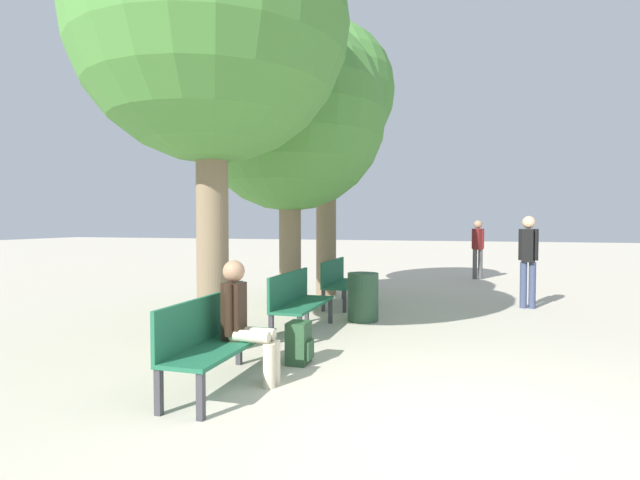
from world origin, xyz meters
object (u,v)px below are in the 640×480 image
Objects in this scene: tree_row_1 at (290,116)px; pedestrian_mid at (478,246)px; backpack at (299,343)px; bench_row_2 at (339,279)px; trash_bin at (363,297)px; bench_row_0 at (214,336)px; person_seated at (244,318)px; tree_row_0 at (211,26)px; bench_row_1 at (297,298)px; pedestrian_near at (528,256)px; tree_row_2 at (326,94)px.

tree_row_1 is 3.13× the size of pedestrian_mid.
backpack is at bearing -102.91° from pedestrian_mid.
bench_row_2 is at bearing 59.51° from tree_row_1.
pedestrian_mid is at bearing 62.57° from tree_row_1.
bench_row_0 is at bearing -101.77° from trash_bin.
person_seated is (0.24, -4.95, 0.16)m from bench_row_2.
tree_row_1 is 7.83m from pedestrian_mid.
bench_row_0 is at bearing -81.00° from tree_row_1.
backpack is (1.20, -0.16, -3.85)m from tree_row_0.
tree_row_1 reaches higher than person_seated.
pedestrian_near reaches higher than bench_row_1.
tree_row_1 is at bearing 99.00° from bench_row_0.
pedestrian_near is 3.54m from trash_bin.
pedestrian_mid is at bearing 63.21° from bench_row_2.
tree_row_2 is at bearing 116.99° from trash_bin.
tree_row_2 is 5.54m from pedestrian_near.
bench_row_1 is 1.68m from backpack.
trash_bin is (0.54, 3.51, -0.27)m from person_seated.
bench_row_0 is 2.58m from bench_row_1.
tree_row_0 reaches higher than tree_row_1.
pedestrian_mid is at bearing 75.44° from bench_row_0.
bench_row_1 is at bearing -90.00° from bench_row_2.
tree_row_0 is 4.03m from backpack.
tree_row_0 is (-0.64, -3.98, 3.57)m from bench_row_2.
bench_row_0 is 10.98m from pedestrian_mid.
pedestrian_near is (3.01, 4.77, 0.77)m from backpack.
pedestrian_near is (4.21, 4.61, -3.08)m from tree_row_0.
pedestrian_near is at bearing 58.35° from bench_row_0.
pedestrian_mid is at bearing 77.09° from backpack.
tree_row_0 is 1.10× the size of tree_row_1.
bench_row_0 is 6.82m from pedestrian_near.
tree_row_0 is at bearing -119.20° from trash_bin.
tree_row_2 is 7.07m from backpack.
person_seated is (0.88, -3.86, -2.89)m from tree_row_1.
pedestrian_near reaches higher than trash_bin.
tree_row_1 is 4.20× the size of person_seated.
bench_row_1 is 1.00× the size of bench_row_2.
bench_row_1 is at bearing -66.57° from tree_row_1.
person_seated is (0.88, -6.30, -3.87)m from tree_row_2.
tree_row_0 reaches higher than trash_bin.
bench_row_2 is at bearing -169.93° from pedestrian_near.
person_seated is at bearing 40.73° from bench_row_0.
backpack is at bearing -7.59° from tree_row_0.
trash_bin is (0.77, 3.72, -0.11)m from bench_row_0.
person_seated is at bearing -77.12° from tree_row_1.
trash_bin is at bearing 81.33° from person_seated.
pedestrian_mid is (2.76, 10.62, 0.46)m from bench_row_0.
tree_row_0 is 4.70m from trash_bin.
person_seated is 6.51m from pedestrian_near.
tree_row_2 is at bearing 90.00° from tree_row_0.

